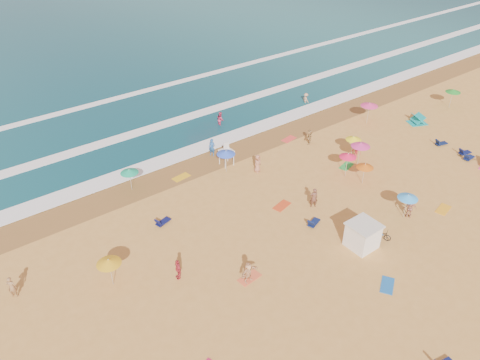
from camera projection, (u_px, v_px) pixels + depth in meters
ground at (263, 239)px, 36.87m from camera, size 220.00×220.00×0.00m
wet_sand at (181, 171)px, 45.19m from camera, size 220.00×220.00×0.00m
surf_foam at (140, 135)px, 51.01m from camera, size 200.00×18.70×0.05m
cabana at (362, 236)px, 35.63m from camera, size 2.00×2.00×2.00m
cabana_roof at (365, 225)px, 35.05m from camera, size 2.20×2.20×0.12m
bicycle at (381, 234)px, 36.69m from camera, size 1.21×1.77×0.88m
lifeguard_stand at (226, 155)px, 45.54m from camera, size 1.20×1.20×2.10m
beach_umbrellas at (296, 193)px, 38.42m from camera, size 56.63×28.86×0.74m
loungers at (380, 221)px, 38.44m from camera, size 41.38×22.43×0.34m
towels at (274, 242)px, 36.53m from camera, size 35.46×21.90×0.03m
popup_tents at (452, 139)px, 49.29m from camera, size 4.86×12.30×1.20m
beachgoers at (251, 194)px, 40.57m from camera, size 41.96×28.52×2.13m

